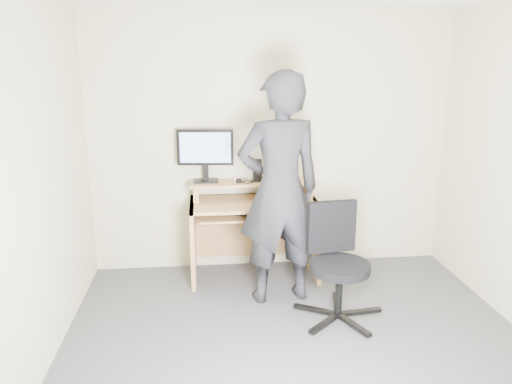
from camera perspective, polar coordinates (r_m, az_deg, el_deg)
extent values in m
plane|color=#535358|center=(3.71, 5.44, -18.60)|extent=(3.50, 3.50, 0.00)
cube|color=beige|center=(4.88, 1.76, 5.61)|extent=(3.50, 0.02, 2.50)
cube|color=tan|center=(4.78, -7.19, -5.61)|extent=(0.04, 0.60, 0.75)
cube|color=tan|center=(4.88, 6.59, -5.11)|extent=(0.04, 0.60, 0.75)
cube|color=tan|center=(4.68, -0.22, -1.27)|extent=(1.20, 0.60, 0.03)
cube|color=tan|center=(4.63, -0.12, -2.67)|extent=(1.02, 0.38, 0.02)
cube|color=tan|center=(4.78, -6.86, 0.09)|extent=(0.05, 0.28, 0.15)
cube|color=tan|center=(4.88, 5.91, 0.43)|extent=(0.05, 0.28, 0.15)
cube|color=tan|center=(4.78, -0.41, 1.10)|extent=(1.20, 0.30, 0.02)
cube|color=tan|center=(5.05, -0.55, -3.74)|extent=(1.20, 0.03, 0.65)
cube|color=black|center=(4.78, -5.72, 1.28)|extent=(0.23, 0.15, 0.02)
cube|color=black|center=(4.78, -5.75, 2.29)|extent=(0.05, 0.04, 0.15)
cube|color=black|center=(4.71, -5.83, 5.10)|extent=(0.53, 0.09, 0.34)
cube|color=#93B3FF|center=(4.69, -5.82, 5.06)|extent=(0.47, 0.05, 0.29)
cube|color=black|center=(4.78, 0.18, 2.48)|extent=(0.10, 0.14, 0.20)
cylinder|color=#BBBBC0|center=(4.78, 1.67, 2.27)|extent=(0.08, 0.08, 0.17)
cube|color=black|center=(4.82, 3.80, 1.39)|extent=(0.09, 0.14, 0.01)
cube|color=black|center=(4.71, -1.97, 1.26)|extent=(0.05, 0.05, 0.03)
torus|color=silver|center=(4.82, -1.59, 1.47)|extent=(0.18, 0.18, 0.06)
cube|color=black|center=(4.62, -0.04, -2.40)|extent=(0.49, 0.34, 0.03)
ellipsoid|color=black|center=(4.64, 5.01, -1.05)|extent=(0.11, 0.08, 0.04)
cube|color=black|center=(4.29, 11.78, -13.25)|extent=(0.37, 0.09, 0.03)
cube|color=black|center=(4.39, 9.17, -12.42)|extent=(0.12, 0.37, 0.03)
cube|color=black|center=(4.27, 6.77, -13.21)|extent=(0.34, 0.22, 0.03)
cube|color=black|center=(4.08, 7.83, -14.65)|extent=(0.30, 0.28, 0.03)
cube|color=black|center=(4.10, 11.09, -14.67)|extent=(0.19, 0.35, 0.03)
cylinder|color=black|center=(4.13, 9.45, -11.17)|extent=(0.06, 0.06, 0.38)
cylinder|color=black|center=(4.04, 9.58, -8.48)|extent=(0.48, 0.48, 0.07)
cube|color=black|center=(4.13, 8.65, -3.93)|extent=(0.41, 0.10, 0.43)
imported|color=black|center=(4.17, 2.69, 0.22)|extent=(0.78, 0.58, 1.97)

